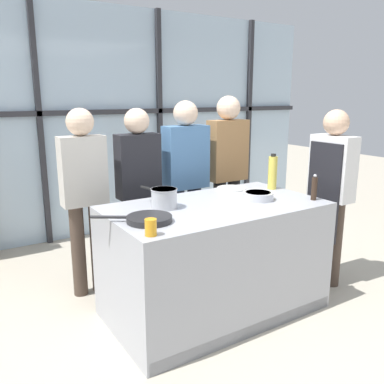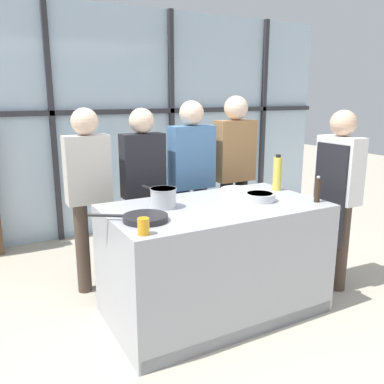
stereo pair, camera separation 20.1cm
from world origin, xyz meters
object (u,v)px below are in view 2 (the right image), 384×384
Objects in this scene: chef at (337,189)px; frying_pan at (144,218)px; white_plate at (235,189)px; mixing_bowl at (260,197)px; spectator_far_right at (234,168)px; saucepan at (163,197)px; oil_bottle at (277,173)px; spectator_center_left at (143,184)px; spectator_far_left at (89,188)px; pepper_grinder at (318,190)px; juice_glass_near at (143,226)px; spectator_center_right at (192,176)px.

frying_pan is at bearing 89.86° from chef.
chef is 0.91m from white_plate.
mixing_bowl is (-0.05, -0.42, 0.03)m from white_plate.
white_plate is (-0.34, -0.51, -0.09)m from spectator_far_right.
oil_bottle is (1.14, 0.04, 0.07)m from saucepan.
saucepan is at bearing 166.21° from mixing_bowl.
spectator_center_left reaches higher than frying_pan.
spectator_far_right is at bearing -180.00° from spectator_center_left.
spectator_far_left is 3.32× the size of frying_pan.
juice_glass_near is (-1.51, -0.06, -0.05)m from pepper_grinder.
pepper_grinder is (-0.44, -0.19, 0.08)m from chef.
spectator_far_right reaches higher than spectator_center_left.
spectator_center_left is (0.51, 0.00, -0.01)m from spectator_far_left.
pepper_grinder is 2.04× the size of juice_glass_near.
spectator_center_right is 4.60× the size of saucepan.
spectator_center_right is at bearing 97.89° from mixing_bowl.
chef is 1.97m from juice_glass_near.
spectator_far_right is 0.70m from oil_bottle.
juice_glass_near is at bearing -164.55° from mixing_bowl.
pepper_grinder is at bearing -63.49° from white_plate.
white_plate is at bearing 108.93° from spectator_center_right.
spectator_far_right is at bearing 23.60° from chef.
spectator_far_left reaches higher than oil_bottle.
saucepan is at bearing 44.13° from frying_pan.
juice_glass_near is (-1.95, -0.25, 0.03)m from chef.
spectator_center_left is 0.85m from white_plate.
spectator_center_right reaches higher than juice_glass_near.
frying_pan is 4.72× the size of juice_glass_near.
saucepan is at bearing -164.49° from white_plate.
pepper_grinder is 1.52m from juice_glass_near.
spectator_center_left is 1.02m from spectator_far_right.
oil_bottle is at bearing -30.17° from white_plate.
chef reaches higher than mixing_bowl.
chef is 4.40× the size of saucepan.
spectator_center_left is 15.56× the size of juice_glass_near.
mixing_bowl is 0.78× the size of oil_bottle.
spectator_far_left is 0.99m from frying_pan.
spectator_far_left is 1.67m from oil_bottle.
pepper_grinder is (-0.00, -1.17, 0.01)m from spectator_far_right.
juice_glass_near is (-1.50, -0.54, -0.10)m from oil_bottle.
chef reaches higher than oil_bottle.
saucepan is 1.46× the size of mixing_bowl.
oil_bottle reaches higher than juice_glass_near.
white_plate is (1.07, 0.47, -0.02)m from frying_pan.
chef is 1.37m from spectator_center_right.
white_plate is at bearing 83.66° from mixing_bowl.
oil_bottle is at bearing 88.78° from spectator_far_right.
spectator_center_left is at bearing 68.49° from frying_pan.
spectator_center_left is 7.62× the size of pepper_grinder.
saucepan is (0.26, 0.25, 0.06)m from frying_pan.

